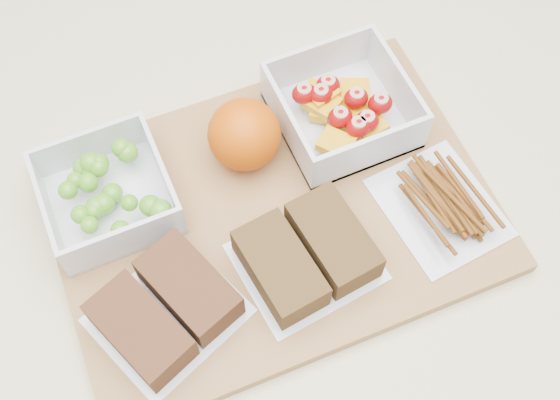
{
  "coord_description": "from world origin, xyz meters",
  "views": [
    {
      "loc": [
        -0.12,
        -0.29,
        1.53
      ],
      "look_at": [
        0.01,
        0.01,
        0.93
      ],
      "focal_mm": 45.0,
      "sensor_mm": 36.0,
      "label": 1
    }
  ],
  "objects_px": {
    "sandwich_bag_center": "(307,255)",
    "pretzel_bag": "(442,202)",
    "grape_container": "(108,193)",
    "cutting_board": "(273,214)",
    "fruit_container": "(342,109)",
    "sandwich_bag_left": "(165,309)",
    "orange": "(244,135)"
  },
  "relations": [
    {
      "from": "sandwich_bag_left",
      "to": "fruit_container",
      "type": "bearing_deg",
      "value": 28.65
    },
    {
      "from": "fruit_container",
      "to": "orange",
      "type": "height_order",
      "value": "orange"
    },
    {
      "from": "orange",
      "to": "sandwich_bag_left",
      "type": "bearing_deg",
      "value": -134.77
    },
    {
      "from": "cutting_board",
      "to": "orange",
      "type": "relative_size",
      "value": 5.76
    },
    {
      "from": "grape_container",
      "to": "orange",
      "type": "distance_m",
      "value": 0.14
    },
    {
      "from": "sandwich_bag_center",
      "to": "grape_container",
      "type": "bearing_deg",
      "value": 138.03
    },
    {
      "from": "cutting_board",
      "to": "sandwich_bag_center",
      "type": "xyz_separation_m",
      "value": [
        0.01,
        -0.06,
        0.03
      ]
    },
    {
      "from": "fruit_container",
      "to": "pretzel_bag",
      "type": "distance_m",
      "value": 0.14
    },
    {
      "from": "grape_container",
      "to": "sandwich_bag_center",
      "type": "xyz_separation_m",
      "value": [
        0.15,
        -0.13,
        -0.0
      ]
    },
    {
      "from": "grape_container",
      "to": "sandwich_bag_left",
      "type": "relative_size",
      "value": 0.77
    },
    {
      "from": "fruit_container",
      "to": "grape_container",
      "type": "bearing_deg",
      "value": 179.59
    },
    {
      "from": "grape_container",
      "to": "fruit_container",
      "type": "xyz_separation_m",
      "value": [
        0.25,
        -0.0,
        -0.0
      ]
    },
    {
      "from": "fruit_container",
      "to": "sandwich_bag_left",
      "type": "relative_size",
      "value": 0.84
    },
    {
      "from": "grape_container",
      "to": "cutting_board",
      "type": "bearing_deg",
      "value": -26.24
    },
    {
      "from": "sandwich_bag_left",
      "to": "pretzel_bag",
      "type": "distance_m",
      "value": 0.28
    },
    {
      "from": "grape_container",
      "to": "sandwich_bag_left",
      "type": "xyz_separation_m",
      "value": [
        0.01,
        -0.13,
        -0.0
      ]
    },
    {
      "from": "fruit_container",
      "to": "orange",
      "type": "xyz_separation_m",
      "value": [
        -0.11,
        0.0,
        0.02
      ]
    },
    {
      "from": "sandwich_bag_left",
      "to": "sandwich_bag_center",
      "type": "xyz_separation_m",
      "value": [
        0.14,
        -0.0,
        0.0
      ]
    },
    {
      "from": "fruit_container",
      "to": "pretzel_bag",
      "type": "relative_size",
      "value": 0.98
    },
    {
      "from": "orange",
      "to": "pretzel_bag",
      "type": "xyz_separation_m",
      "value": [
        0.15,
        -0.13,
        -0.02
      ]
    },
    {
      "from": "sandwich_bag_center",
      "to": "pretzel_bag",
      "type": "xyz_separation_m",
      "value": [
        0.14,
        0.0,
        -0.01
      ]
    },
    {
      "from": "orange",
      "to": "pretzel_bag",
      "type": "distance_m",
      "value": 0.2
    },
    {
      "from": "cutting_board",
      "to": "sandwich_bag_center",
      "type": "bearing_deg",
      "value": -82.63
    },
    {
      "from": "cutting_board",
      "to": "pretzel_bag",
      "type": "height_order",
      "value": "pretzel_bag"
    },
    {
      "from": "cutting_board",
      "to": "grape_container",
      "type": "xyz_separation_m",
      "value": [
        -0.14,
        0.07,
        0.03
      ]
    },
    {
      "from": "fruit_container",
      "to": "pretzel_bag",
      "type": "height_order",
      "value": "fruit_container"
    },
    {
      "from": "cutting_board",
      "to": "orange",
      "type": "distance_m",
      "value": 0.08
    },
    {
      "from": "sandwich_bag_center",
      "to": "pretzel_bag",
      "type": "height_order",
      "value": "sandwich_bag_center"
    },
    {
      "from": "fruit_container",
      "to": "sandwich_bag_left",
      "type": "bearing_deg",
      "value": -151.35
    },
    {
      "from": "sandwich_bag_center",
      "to": "pretzel_bag",
      "type": "relative_size",
      "value": 1.02
    },
    {
      "from": "sandwich_bag_center",
      "to": "sandwich_bag_left",
      "type": "bearing_deg",
      "value": 178.96
    },
    {
      "from": "orange",
      "to": "pretzel_bag",
      "type": "relative_size",
      "value": 0.55
    }
  ]
}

